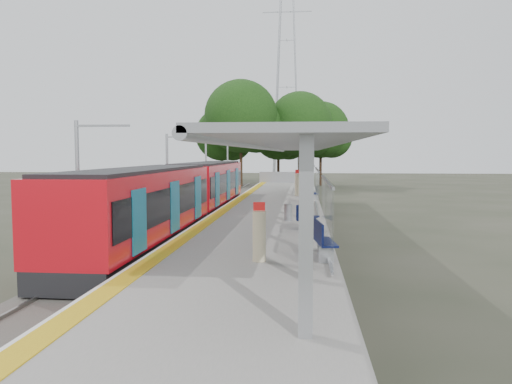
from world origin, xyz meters
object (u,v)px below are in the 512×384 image
(info_pillar_far, at_px, (298,185))
(litter_bin, at_px, (288,212))
(bench_far, at_px, (313,192))
(info_pillar_near, at_px, (259,236))
(train, at_px, (184,193))
(bench_near, at_px, (322,239))
(bench_mid, at_px, (306,216))

(info_pillar_far, height_order, litter_bin, info_pillar_far)
(bench_far, relative_size, litter_bin, 1.75)
(bench_far, height_order, info_pillar_near, info_pillar_near)
(train, xyz_separation_m, info_pillar_near, (5.15, -11.78, -0.29))
(info_pillar_far, bearing_deg, bench_near, -102.29)
(info_pillar_far, bearing_deg, litter_bin, -105.95)
(bench_near, bearing_deg, bench_far, 82.04)
(bench_far, bearing_deg, bench_near, -98.82)
(bench_mid, xyz_separation_m, bench_far, (0.56, 14.40, -0.09))
(info_pillar_near, bearing_deg, bench_far, 80.96)
(bench_far, bearing_deg, bench_mid, -100.78)
(train, distance_m, litter_bin, 6.35)
(train, height_order, info_pillar_far, train)
(bench_near, relative_size, info_pillar_far, 0.86)
(bench_mid, xyz_separation_m, info_pillar_near, (-1.41, -6.34, 0.18))
(bench_near, xyz_separation_m, litter_bin, (-1.30, 8.49, -0.20))
(train, xyz_separation_m, bench_far, (7.12, 8.96, -0.56))
(bench_near, bearing_deg, train, 114.47)
(info_pillar_near, bearing_deg, info_pillar_far, 84.33)
(info_pillar_near, height_order, litter_bin, info_pillar_near)
(train, relative_size, bench_mid, 16.27)
(bench_near, relative_size, bench_far, 1.22)
(bench_mid, bearing_deg, info_pillar_near, -84.14)
(bench_far, bearing_deg, info_pillar_far, 104.55)
(bench_near, bearing_deg, bench_mid, 86.96)
(bench_near, relative_size, bench_mid, 1.01)
(bench_mid, height_order, litter_bin, bench_mid)
(bench_mid, bearing_deg, bench_far, 106.15)
(train, xyz_separation_m, litter_bin, (5.72, -2.68, -0.65))
(train, height_order, bench_far, train)
(train, distance_m, bench_mid, 8.53)
(train, distance_m, bench_near, 13.20)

